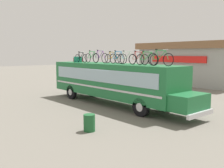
{
  "coord_description": "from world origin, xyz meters",
  "views": [
    {
      "loc": [
        13.52,
        -11.49,
        3.57
      ],
      "look_at": [
        0.12,
        0.0,
        1.44
      ],
      "focal_mm": 40.61,
      "sensor_mm": 36.0,
      "label": 1
    }
  ],
  "objects_px": {
    "luggage_bag_1": "(78,60)",
    "rooftop_bicycle_9": "(160,59)",
    "rooftop_bicycle_2": "(92,58)",
    "rooftop_bicycle_4": "(112,58)",
    "trash_bin": "(89,123)",
    "rooftop_bicycle_8": "(147,59)",
    "rooftop_bicycle_3": "(100,57)",
    "bus": "(113,80)",
    "rooftop_bicycle_1": "(81,58)",
    "rooftop_bicycle_7": "(138,59)",
    "luggage_bag_2": "(78,59)",
    "rooftop_bicycle_6": "(127,58)",
    "rooftop_bicycle_5": "(118,58)"
  },
  "relations": [
    {
      "from": "rooftop_bicycle_4",
      "to": "rooftop_bicycle_8",
      "type": "xyz_separation_m",
      "value": [
        3.81,
        -0.61,
        0.0
      ]
    },
    {
      "from": "rooftop_bicycle_4",
      "to": "rooftop_bicycle_9",
      "type": "xyz_separation_m",
      "value": [
        4.76,
        -0.55,
        0.03
      ]
    },
    {
      "from": "luggage_bag_2",
      "to": "rooftop_bicycle_2",
      "type": "distance_m",
      "value": 1.67
    },
    {
      "from": "luggage_bag_1",
      "to": "rooftop_bicycle_2",
      "type": "xyz_separation_m",
      "value": [
        2.51,
        -0.4,
        0.23
      ]
    },
    {
      "from": "rooftop_bicycle_2",
      "to": "rooftop_bicycle_8",
      "type": "distance_m",
      "value": 5.68
    },
    {
      "from": "rooftop_bicycle_6",
      "to": "rooftop_bicycle_8",
      "type": "height_order",
      "value": "rooftop_bicycle_6"
    },
    {
      "from": "rooftop_bicycle_4",
      "to": "trash_bin",
      "type": "height_order",
      "value": "rooftop_bicycle_4"
    },
    {
      "from": "trash_bin",
      "to": "rooftop_bicycle_9",
      "type": "bearing_deg",
      "value": 86.98
    },
    {
      "from": "rooftop_bicycle_8",
      "to": "rooftop_bicycle_9",
      "type": "distance_m",
      "value": 0.96
    },
    {
      "from": "rooftop_bicycle_2",
      "to": "rooftop_bicycle_4",
      "type": "bearing_deg",
      "value": 13.81
    },
    {
      "from": "luggage_bag_2",
      "to": "rooftop_bicycle_9",
      "type": "height_order",
      "value": "rooftop_bicycle_9"
    },
    {
      "from": "rooftop_bicycle_3",
      "to": "rooftop_bicycle_6",
      "type": "bearing_deg",
      "value": -1.82
    },
    {
      "from": "rooftop_bicycle_7",
      "to": "rooftop_bicycle_1",
      "type": "bearing_deg",
      "value": -175.33
    },
    {
      "from": "luggage_bag_1",
      "to": "rooftop_bicycle_2",
      "type": "relative_size",
      "value": 0.44
    },
    {
      "from": "rooftop_bicycle_6",
      "to": "rooftop_bicycle_5",
      "type": "bearing_deg",
      "value": 174.11
    },
    {
      "from": "rooftop_bicycle_2",
      "to": "rooftop_bicycle_4",
      "type": "relative_size",
      "value": 1.0
    },
    {
      "from": "luggage_bag_1",
      "to": "rooftop_bicycle_4",
      "type": "distance_m",
      "value": 4.39
    },
    {
      "from": "luggage_bag_2",
      "to": "rooftop_bicycle_3",
      "type": "xyz_separation_m",
      "value": [
        2.53,
        0.3,
        0.18
      ]
    },
    {
      "from": "luggage_bag_1",
      "to": "rooftop_bicycle_4",
      "type": "xyz_separation_m",
      "value": [
        4.39,
        0.06,
        0.2
      ]
    },
    {
      "from": "rooftop_bicycle_2",
      "to": "rooftop_bicycle_3",
      "type": "distance_m",
      "value": 0.89
    },
    {
      "from": "luggage_bag_1",
      "to": "rooftop_bicycle_2",
      "type": "distance_m",
      "value": 2.56
    },
    {
      "from": "rooftop_bicycle_1",
      "to": "rooftop_bicycle_3",
      "type": "distance_m",
      "value": 1.91
    },
    {
      "from": "rooftop_bicycle_1",
      "to": "luggage_bag_2",
      "type": "bearing_deg",
      "value": 167.83
    },
    {
      "from": "rooftop_bicycle_4",
      "to": "rooftop_bicycle_8",
      "type": "height_order",
      "value": "same"
    },
    {
      "from": "rooftop_bicycle_8",
      "to": "rooftop_bicycle_3",
      "type": "bearing_deg",
      "value": 176.93
    },
    {
      "from": "rooftop_bicycle_1",
      "to": "rooftop_bicycle_4",
      "type": "distance_m",
      "value": 2.96
    },
    {
      "from": "bus",
      "to": "rooftop_bicycle_9",
      "type": "bearing_deg",
      "value": -2.05
    },
    {
      "from": "bus",
      "to": "rooftop_bicycle_7",
      "type": "bearing_deg",
      "value": 1.64
    },
    {
      "from": "rooftop_bicycle_4",
      "to": "rooftop_bicycle_9",
      "type": "height_order",
      "value": "rooftop_bicycle_9"
    },
    {
      "from": "rooftop_bicycle_1",
      "to": "rooftop_bicycle_7",
      "type": "relative_size",
      "value": 0.96
    },
    {
      "from": "rooftop_bicycle_3",
      "to": "rooftop_bicycle_9",
      "type": "distance_m",
      "value": 5.76
    },
    {
      "from": "rooftop_bicycle_3",
      "to": "rooftop_bicycle_7",
      "type": "distance_m",
      "value": 3.85
    },
    {
      "from": "rooftop_bicycle_2",
      "to": "rooftop_bicycle_9",
      "type": "xyz_separation_m",
      "value": [
        6.64,
        -0.09,
        0.01
      ]
    },
    {
      "from": "bus",
      "to": "rooftop_bicycle_5",
      "type": "bearing_deg",
      "value": 6.72
    },
    {
      "from": "luggage_bag_1",
      "to": "rooftop_bicycle_1",
      "type": "xyz_separation_m",
      "value": [
        1.54,
        -0.74,
        0.2
      ]
    },
    {
      "from": "rooftop_bicycle_2",
      "to": "rooftop_bicycle_3",
      "type": "bearing_deg",
      "value": 7.01
    },
    {
      "from": "rooftop_bicycle_3",
      "to": "luggage_bag_2",
      "type": "bearing_deg",
      "value": -173.15
    },
    {
      "from": "luggage_bag_1",
      "to": "rooftop_bicycle_9",
      "type": "bearing_deg",
      "value": -3.08
    },
    {
      "from": "rooftop_bicycle_4",
      "to": "rooftop_bicycle_8",
      "type": "distance_m",
      "value": 3.86
    },
    {
      "from": "rooftop_bicycle_2",
      "to": "rooftop_bicycle_8",
      "type": "bearing_deg",
      "value": -1.5
    },
    {
      "from": "luggage_bag_1",
      "to": "rooftop_bicycle_7",
      "type": "xyz_separation_m",
      "value": [
        7.25,
        -0.27,
        0.21
      ]
    },
    {
      "from": "luggage_bag_2",
      "to": "rooftop_bicycle_7",
      "type": "distance_m",
      "value": 6.39
    },
    {
      "from": "rooftop_bicycle_7",
      "to": "rooftop_bicycle_2",
      "type": "bearing_deg",
      "value": -178.47
    },
    {
      "from": "rooftop_bicycle_5",
      "to": "rooftop_bicycle_1",
      "type": "bearing_deg",
      "value": -173.25
    },
    {
      "from": "rooftop_bicycle_1",
      "to": "bus",
      "type": "bearing_deg",
      "value": 6.75
    },
    {
      "from": "rooftop_bicycle_1",
      "to": "rooftop_bicycle_4",
      "type": "xyz_separation_m",
      "value": [
        2.85,
        0.8,
        0.0
      ]
    },
    {
      "from": "luggage_bag_1",
      "to": "rooftop_bicycle_1",
      "type": "height_order",
      "value": "rooftop_bicycle_1"
    },
    {
      "from": "rooftop_bicycle_2",
      "to": "bus",
      "type": "bearing_deg",
      "value": 1.43
    },
    {
      "from": "bus",
      "to": "rooftop_bicycle_2",
      "type": "distance_m",
      "value": 2.87
    },
    {
      "from": "rooftop_bicycle_6",
      "to": "rooftop_bicycle_9",
      "type": "height_order",
      "value": "rooftop_bicycle_9"
    }
  ]
}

